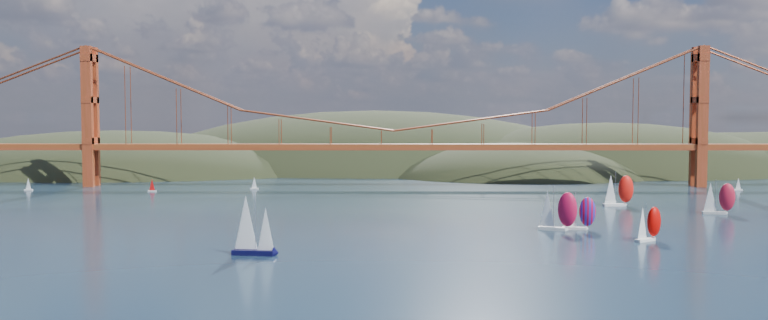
{
  "coord_description": "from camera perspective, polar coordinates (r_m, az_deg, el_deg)",
  "views": [
    {
      "loc": [
        -2.31,
        -114.95,
        27.09
      ],
      "look_at": [
        -3.47,
        90.0,
        15.5
      ],
      "focal_mm": 35.0,
      "sensor_mm": 36.0,
      "label": 1
    }
  ],
  "objects": [
    {
      "name": "racer_0",
      "position": [
        184.66,
        13.03,
        -3.71
      ],
      "size": [
        9.49,
        6.3,
        10.61
      ],
      "rotation": [
        0.0,
        0.0,
        -0.37
      ],
      "color": "silver",
      "rests_on": "ground"
    },
    {
      "name": "racer_1",
      "position": [
        174.61,
        19.47,
        -4.55
      ],
      "size": [
        7.42,
        6.01,
        8.48
      ],
      "rotation": [
        0.0,
        0.0,
        0.56
      ],
      "color": "white",
      "rests_on": "ground"
    },
    {
      "name": "racer_rwb",
      "position": [
        187.16,
        14.58,
        -3.87
      ],
      "size": [
        8.07,
        3.98,
        9.08
      ],
      "rotation": [
        0.0,
        0.0,
        -0.16
      ],
      "color": "silver",
      "rests_on": "ground"
    },
    {
      "name": "racer_5",
      "position": [
        240.14,
        17.4,
        -2.17
      ],
      "size": [
        9.47,
        4.18,
        10.74
      ],
      "rotation": [
        0.0,
        0.0,
        0.1
      ],
      "color": "white",
      "rests_on": "ground"
    },
    {
      "name": "bridge",
      "position": [
        294.99,
        0.43,
        4.24
      ],
      "size": [
        552.0,
        12.0,
        55.0
      ],
      "color": "#903C17",
      "rests_on": "ground"
    },
    {
      "name": "distant_boat_3",
      "position": [
        287.49,
        -9.86,
        -1.74
      ],
      "size": [
        3.0,
        2.0,
        4.7
      ],
      "color": "silver",
      "rests_on": "ground"
    },
    {
      "name": "distant_boat_2",
      "position": [
        287.25,
        -17.26,
        -1.84
      ],
      "size": [
        3.0,
        2.0,
        4.7
      ],
      "color": "silver",
      "rests_on": "ground"
    },
    {
      "name": "racer_3",
      "position": [
        230.2,
        24.12,
        -2.63
      ],
      "size": [
        8.85,
        4.37,
        9.97
      ],
      "rotation": [
        0.0,
        0.0,
        -0.16
      ],
      "color": "silver",
      "rests_on": "ground"
    },
    {
      "name": "distant_boat_4",
      "position": [
        308.33,
        25.39,
        -1.67
      ],
      "size": [
        3.0,
        2.0,
        4.7
      ],
      "color": "silver",
      "rests_on": "ground"
    },
    {
      "name": "headlands",
      "position": [
        398.03,
        7.15,
        -2.49
      ],
      "size": [
        725.0,
        225.0,
        96.0
      ],
      "color": "black",
      "rests_on": "ground"
    },
    {
      "name": "ground",
      "position": [
        118.12,
        1.46,
        -10.02
      ],
      "size": [
        1200.0,
        1200.0,
        0.0
      ],
      "primitive_type": "plane",
      "color": "black",
      "rests_on": "ground"
    },
    {
      "name": "distant_boat_1",
      "position": [
        308.33,
        -25.47,
        -1.67
      ],
      "size": [
        3.0,
        2.0,
        4.7
      ],
      "color": "silver",
      "rests_on": "ground"
    },
    {
      "name": "sloop_navy",
      "position": [
        150.39,
        -10.05,
        -4.96
      ],
      "size": [
        8.68,
        5.25,
        13.12
      ],
      "rotation": [
        0.0,
        0.0,
        -0.13
      ],
      "color": "black",
      "rests_on": "ground"
    }
  ]
}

